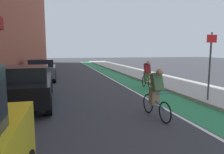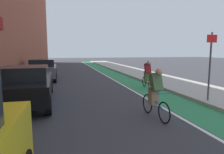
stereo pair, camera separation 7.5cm
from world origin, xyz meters
The scene contains 9 objects.
ground_plane centered at (0.00, 18.05, 0.00)m, with size 97.01×97.01×0.00m, color #38383D.
bike_lane_paint centered at (3.11, 20.05, 0.00)m, with size 1.60×44.09×0.00m, color #2D8451.
lane_divider_stripe centered at (2.21, 20.05, 0.00)m, with size 0.12×44.09×0.00m, color white.
sidewalk_right centered at (5.50, 20.05, 0.07)m, with size 3.18×44.09×0.14m, color #A8A59E.
parked_sedan_black centered at (-2.86, 10.80, 0.79)m, with size 2.13×4.82×1.53m.
parked_sedan_gray centered at (-2.86, 17.59, 0.79)m, with size 2.02×4.39×1.53m.
cyclist_mid centered at (1.41, 7.98, 0.81)m, with size 0.48×1.70×1.60m.
cyclist_trailing centered at (3.29, 12.80, 0.80)m, with size 0.48×1.67×1.59m.
street_sign_post centered at (4.25, 9.00, 1.75)m, with size 0.44×0.07×2.70m.
Camera 2 is at (-1.38, 2.42, 2.11)m, focal length 31.48 mm.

